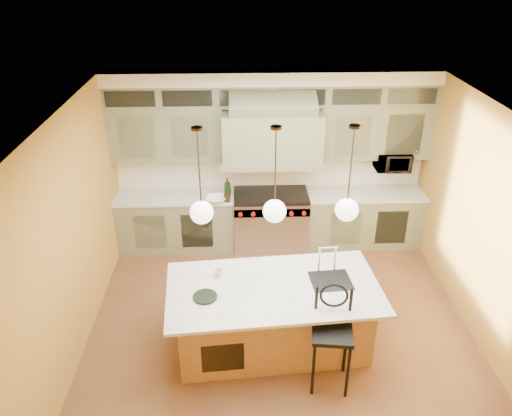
{
  "coord_description": "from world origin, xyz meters",
  "views": [
    {
      "loc": [
        -0.51,
        -5.07,
        4.51
      ],
      "look_at": [
        -0.3,
        0.7,
        1.46
      ],
      "focal_mm": 35.0,
      "sensor_mm": 36.0,
      "label": 1
    }
  ],
  "objects_px": {
    "counter_stool": "(332,332)",
    "kitchen_island": "(273,314)",
    "range": "(271,219)",
    "microwave": "(392,161)"
  },
  "relations": [
    {
      "from": "counter_stool",
      "to": "kitchen_island",
      "type": "bearing_deg",
      "value": 141.9
    },
    {
      "from": "range",
      "to": "kitchen_island",
      "type": "height_order",
      "value": "kitchen_island"
    },
    {
      "from": "range",
      "to": "microwave",
      "type": "bearing_deg",
      "value": 3.12
    },
    {
      "from": "counter_stool",
      "to": "microwave",
      "type": "relative_size",
      "value": 2.34
    },
    {
      "from": "range",
      "to": "counter_stool",
      "type": "xyz_separation_m",
      "value": [
        0.49,
        -3.02,
        0.24
      ]
    },
    {
      "from": "microwave",
      "to": "range",
      "type": "bearing_deg",
      "value": -176.88
    },
    {
      "from": "kitchen_island",
      "to": "counter_stool",
      "type": "bearing_deg",
      "value": -50.23
    },
    {
      "from": "range",
      "to": "kitchen_island",
      "type": "xyz_separation_m",
      "value": [
        -0.12,
        -2.4,
        -0.01
      ]
    },
    {
      "from": "range",
      "to": "kitchen_island",
      "type": "distance_m",
      "value": 2.4
    },
    {
      "from": "counter_stool",
      "to": "microwave",
      "type": "xyz_separation_m",
      "value": [
        1.46,
        3.12,
        0.72
      ]
    }
  ]
}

